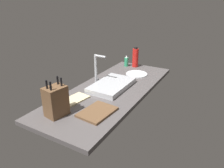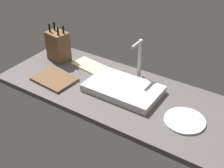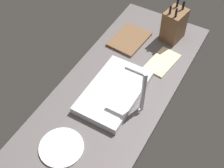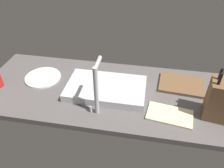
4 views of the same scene
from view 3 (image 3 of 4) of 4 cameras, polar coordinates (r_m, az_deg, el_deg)
The scene contains 7 objects.
countertop_slab at distance 182.99cm, azimuth 0.40°, elevation -1.60°, with size 160.36×62.25×3.50cm, color #514C4C.
sink_basin at distance 178.23cm, azimuth 0.36°, elevation -1.44°, with size 46.81×28.40×4.64cm, color #B7BABF.
faucet at distance 161.76cm, azimuth 5.46°, elevation -0.97°, with size 5.50×12.29×29.00cm.
knife_block at distance 210.05cm, azimuth 11.30°, elevation 10.56°, with size 16.56×13.73×27.92cm.
cutting_board at distance 211.29cm, azimuth 3.20°, elevation 8.20°, with size 27.15×19.92×1.80cm, color brown.
dinner_plate at distance 162.64cm, azimuth -9.28°, elevation -11.42°, with size 22.91×22.91×1.20cm, color white.
dish_towel at distance 198.89cm, azimuth 9.24°, elevation 4.05°, with size 23.74×13.79×1.20cm, color beige.
Camera 3 is at (98.72, 55.12, 145.64)cm, focal length 49.79 mm.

